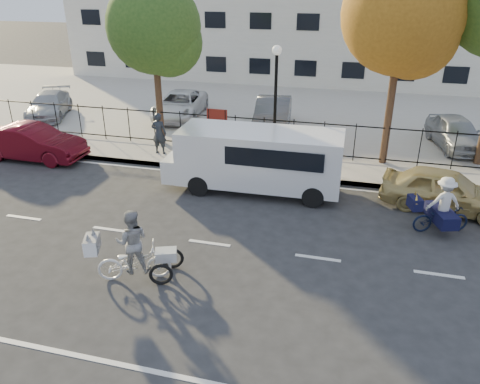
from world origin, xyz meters
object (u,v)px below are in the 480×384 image
(lamppost, at_px, (276,83))
(lot_car_b, at_px, (180,105))
(lot_car_a, at_px, (49,105))
(white_van, at_px, (257,158))
(red_sedan, at_px, (33,143))
(pedestrian, at_px, (159,133))
(gold_sedan, at_px, (445,190))
(lot_car_c, at_px, (273,114))
(lot_car_d, at_px, (455,132))
(bull_bike, at_px, (442,210))
(zebra_trike, at_px, (133,253))

(lamppost, xyz_separation_m, lot_car_b, (-5.77, 4.60, -2.32))
(lot_car_a, height_order, lot_car_b, lot_car_b)
(white_van, bearing_deg, red_sedan, 174.86)
(lamppost, distance_m, pedestrian, 5.10)
(gold_sedan, bearing_deg, lot_car_c, 56.48)
(lot_car_a, xyz_separation_m, lot_car_b, (6.54, 1.62, 0.04))
(lot_car_c, relative_size, lot_car_d, 1.15)
(gold_sedan, xyz_separation_m, pedestrian, (-10.61, 2.17, 0.33))
(bull_bike, distance_m, lot_car_c, 10.38)
(bull_bike, relative_size, lot_car_d, 0.49)
(white_van, relative_size, gold_sedan, 1.54)
(gold_sedan, xyz_separation_m, lot_car_b, (-11.80, 7.51, 0.13))
(zebra_trike, bearing_deg, bull_bike, -80.52)
(gold_sedan, relative_size, lot_car_b, 0.84)
(zebra_trike, xyz_separation_m, lot_car_d, (8.88, 11.94, 0.10))
(lot_car_b, xyz_separation_m, lot_car_d, (12.92, -1.49, 0.02))
(lamppost, distance_m, bull_bike, 7.65)
(bull_bike, xyz_separation_m, lot_car_a, (-18.04, 7.44, 0.08))
(zebra_trike, distance_m, pedestrian, 8.59)
(lamppost, distance_m, lot_car_d, 8.13)
(zebra_trike, height_order, bull_bike, zebra_trike)
(gold_sedan, relative_size, lot_car_c, 0.87)
(lamppost, xyz_separation_m, zebra_trike, (-1.73, -8.83, -2.40))
(zebra_trike, distance_m, lot_car_b, 14.02)
(zebra_trike, bearing_deg, lot_car_a, 20.99)
(zebra_trike, distance_m, bull_bike, 8.64)
(zebra_trike, bearing_deg, white_van, -36.91)
(lot_car_b, bearing_deg, gold_sedan, -38.30)
(lot_car_a, bearing_deg, lamppost, -35.02)
(lamppost, xyz_separation_m, gold_sedan, (6.02, -2.91, -2.45))
(bull_bike, distance_m, white_van, 5.98)
(bull_bike, distance_m, gold_sedan, 1.59)
(red_sedan, bearing_deg, gold_sedan, -92.16)
(zebra_trike, relative_size, lot_car_a, 0.51)
(bull_bike, bearing_deg, lot_car_d, -28.81)
(zebra_trike, relative_size, lot_car_d, 0.55)
(red_sedan, distance_m, lot_car_c, 10.47)
(pedestrian, bearing_deg, lot_car_c, -133.42)
(zebra_trike, height_order, lot_car_a, zebra_trike)
(lot_car_a, bearing_deg, pedestrian, -47.08)
(bull_bike, bearing_deg, pedestrian, 51.95)
(red_sedan, relative_size, lot_car_d, 1.10)
(pedestrian, distance_m, lot_car_c, 5.81)
(pedestrian, height_order, lot_car_d, pedestrian)
(lot_car_a, bearing_deg, white_van, -47.17)
(bull_bike, xyz_separation_m, pedestrian, (-10.31, 3.73, 0.32))
(lot_car_b, xyz_separation_m, lot_car_c, (5.01, -0.96, 0.09))
(gold_sedan, height_order, lot_car_d, lot_car_d)
(pedestrian, bearing_deg, zebra_trike, 107.15)
(white_van, bearing_deg, lot_car_a, 153.05)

